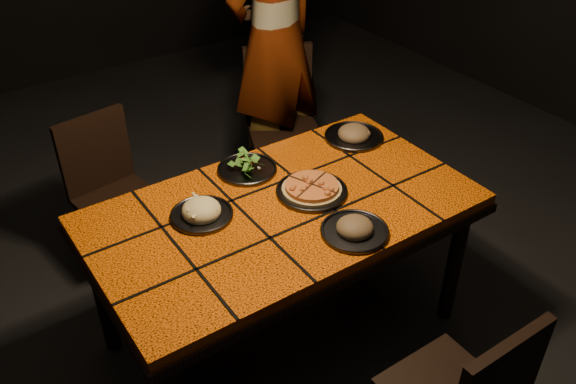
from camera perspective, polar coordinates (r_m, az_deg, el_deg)
room_shell at (r=2.18m, az=-0.60°, el=14.81°), size 6.04×7.04×3.08m
dining_table at (r=2.59m, az=-0.49°, el=-2.68°), size 1.62×0.92×0.75m
chair_far_left at (r=3.29m, az=-16.44°, el=0.75°), size 0.43×0.43×0.84m
chair_far_right at (r=3.73m, az=-0.65°, el=7.41°), size 0.54×0.54×0.92m
diner at (r=3.62m, az=-1.22°, el=14.03°), size 0.79×0.61×1.92m
plate_pizza at (r=2.61m, az=2.24°, el=0.25°), size 0.34×0.34×0.04m
plate_pasta at (r=2.49m, az=-8.09°, el=-1.87°), size 0.26×0.26×0.08m
plate_salad at (r=2.75m, az=-3.86°, el=2.42°), size 0.27×0.27×0.07m
plate_mushroom_a at (r=2.40m, az=6.26°, el=-3.39°), size 0.27×0.27×0.09m
plate_mushroom_b at (r=3.02m, az=6.19°, el=5.43°), size 0.29×0.29×0.10m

